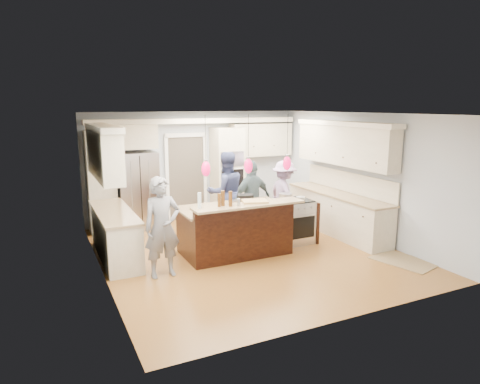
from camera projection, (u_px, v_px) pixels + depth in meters
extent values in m
plane|color=#AB762E|center=(248.00, 252.00, 8.47)|extent=(6.00, 6.00, 0.00)
cube|color=#B2BCC6|center=(195.00, 165.00, 10.85)|extent=(5.50, 0.04, 2.70)
cube|color=#B2BCC6|center=(351.00, 224.00, 5.55)|extent=(5.50, 0.04, 2.70)
cube|color=#B2BCC6|center=(99.00, 198.00, 7.03)|extent=(0.04, 6.00, 2.70)
cube|color=#B2BCC6|center=(360.00, 175.00, 9.36)|extent=(0.04, 6.00, 2.70)
cube|color=white|center=(248.00, 114.00, 7.93)|extent=(5.50, 6.00, 0.04)
cube|color=#B7B7BC|center=(138.00, 190.00, 9.96)|extent=(0.90, 0.70, 1.80)
cube|color=beige|center=(227.00, 173.00, 10.91)|extent=(0.72, 0.64, 2.30)
cube|color=black|center=(232.00, 159.00, 10.55)|extent=(0.60, 0.02, 0.35)
cube|color=black|center=(233.00, 179.00, 10.65)|extent=(0.60, 0.02, 0.50)
cylinder|color=#B7B7BC|center=(233.00, 169.00, 10.57)|extent=(0.55, 0.02, 0.02)
cube|color=beige|center=(101.00, 182.00, 9.63)|extent=(0.60, 0.58, 2.30)
cube|color=beige|center=(135.00, 136.00, 9.77)|extent=(0.95, 0.58, 0.55)
cube|color=beige|center=(261.00, 140.00, 11.33)|extent=(1.70, 0.35, 0.85)
cube|color=beige|center=(197.00, 121.00, 10.44)|extent=(5.30, 0.38, 0.12)
cube|color=#4C443A|center=(186.00, 178.00, 10.79)|extent=(0.90, 0.06, 2.10)
cube|color=white|center=(185.00, 135.00, 10.54)|extent=(1.04, 0.06, 0.10)
cube|color=beige|center=(337.00, 214.00, 9.66)|extent=(0.60, 3.00, 0.88)
cube|color=tan|center=(337.00, 194.00, 9.57)|extent=(0.64, 3.05, 0.04)
cube|color=beige|center=(344.00, 146.00, 9.40)|extent=(0.35, 3.00, 0.85)
cube|color=beige|center=(345.00, 124.00, 9.30)|extent=(0.37, 3.10, 0.10)
cube|color=beige|center=(115.00, 235.00, 8.07)|extent=(0.60, 2.20, 0.88)
cube|color=tan|center=(114.00, 212.00, 7.98)|extent=(0.64, 2.25, 0.04)
cube|color=beige|center=(103.00, 155.00, 7.71)|extent=(0.35, 2.20, 0.85)
cube|color=beige|center=(102.00, 128.00, 7.62)|extent=(0.37, 2.30, 0.10)
cube|color=black|center=(233.00, 230.00, 8.41)|extent=(2.00, 1.00, 0.88)
cube|color=tan|center=(233.00, 208.00, 8.31)|extent=(2.10, 1.10, 0.04)
cube|color=black|center=(246.00, 233.00, 7.89)|extent=(2.00, 0.12, 1.08)
cube|color=tan|center=(249.00, 205.00, 7.66)|extent=(2.10, 0.42, 0.04)
cube|color=black|center=(245.00, 198.00, 8.65)|extent=(0.36, 0.32, 0.16)
cube|color=#B7B7BC|center=(292.00, 222.00, 8.99)|extent=(0.76, 0.66, 0.90)
cube|color=black|center=(301.00, 228.00, 8.70)|extent=(0.65, 0.01, 0.45)
cube|color=black|center=(293.00, 200.00, 8.90)|extent=(0.72, 0.59, 0.02)
cube|color=black|center=(309.00, 220.00, 9.16)|extent=(0.06, 0.71, 0.88)
cylinder|color=black|center=(205.00, 138.00, 7.11)|extent=(0.01, 0.01, 0.75)
ellipsoid|color=#C70B43|center=(206.00, 169.00, 7.21)|extent=(0.15, 0.15, 0.26)
cylinder|color=black|center=(248.00, 136.00, 7.45)|extent=(0.01, 0.01, 0.75)
ellipsoid|color=#C70B43|center=(248.00, 166.00, 7.55)|extent=(0.15, 0.15, 0.26)
cylinder|color=black|center=(288.00, 135.00, 7.78)|extent=(0.01, 0.01, 0.75)
ellipsoid|color=#C70B43|center=(287.00, 163.00, 7.89)|extent=(0.15, 0.15, 0.26)
imported|color=slate|center=(162.00, 227.00, 7.13)|extent=(0.64, 0.44, 1.71)
imported|color=navy|center=(226.00, 192.00, 9.65)|extent=(0.93, 0.74, 1.84)
imported|color=#475B63|center=(252.00, 199.00, 9.27)|extent=(1.07, 0.65, 1.70)
imported|color=#9279A3|center=(284.00, 194.00, 10.11)|extent=(0.59, 1.03, 1.58)
cube|color=#927950|center=(404.00, 261.00, 7.96)|extent=(1.00, 1.24, 0.01)
cylinder|color=silver|center=(199.00, 201.00, 7.30)|extent=(0.08, 0.08, 0.27)
cylinder|color=#4E2C0E|center=(219.00, 200.00, 7.43)|extent=(0.07, 0.07, 0.23)
cylinder|color=#4E2C0E|center=(230.00, 199.00, 7.44)|extent=(0.09, 0.09, 0.27)
cylinder|color=#4E2C0E|center=(223.00, 198.00, 7.48)|extent=(0.08, 0.08, 0.27)
cylinder|color=#B7B7BC|center=(239.00, 202.00, 7.51)|extent=(0.08, 0.08, 0.13)
cube|color=tan|center=(255.00, 201.00, 7.79)|extent=(0.52, 0.43, 0.04)
cylinder|color=#B7B7BC|center=(286.00, 197.00, 8.79)|extent=(0.27, 0.27, 0.16)
cylinder|color=#B7B7BC|center=(301.00, 199.00, 8.77)|extent=(0.18, 0.18, 0.09)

